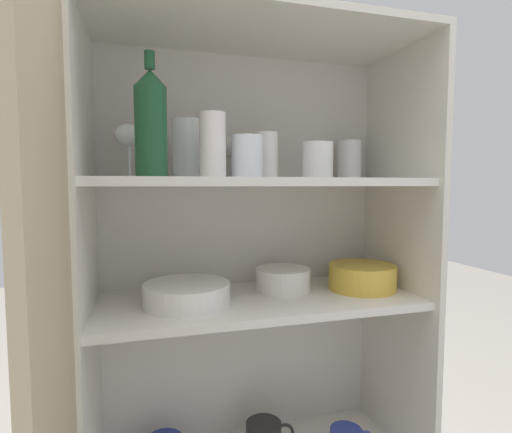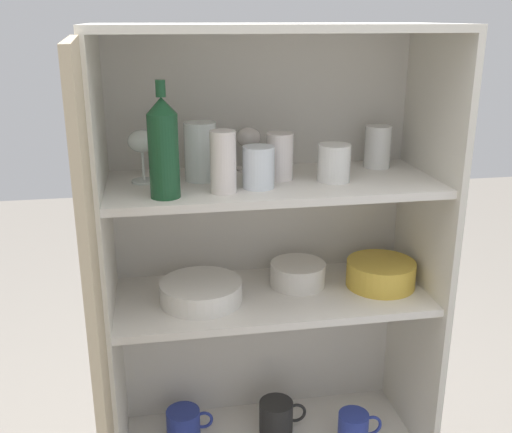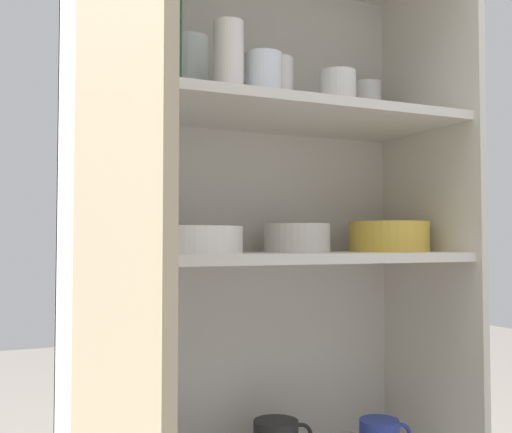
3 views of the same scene
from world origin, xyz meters
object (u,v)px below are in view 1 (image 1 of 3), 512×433
object	(u,v)px
plate_stack_white	(187,294)
mixing_bowl_large	(362,276)
wine_bottle	(151,123)
serving_bowl_small	(283,278)

from	to	relation	value
plate_stack_white	mixing_bowl_large	size ratio (longest dim) A/B	1.14
wine_bottle	plate_stack_white	world-z (taller)	wine_bottle
mixing_bowl_large	serving_bowl_small	distance (m)	0.23
wine_bottle	mixing_bowl_large	distance (m)	0.70
plate_stack_white	serving_bowl_small	size ratio (longest dim) A/B	1.41
plate_stack_white	serving_bowl_small	distance (m)	0.28
wine_bottle	mixing_bowl_large	xyz separation A→B (m)	(0.57, 0.10, -0.39)
serving_bowl_small	wine_bottle	bearing A→B (deg)	-158.08
wine_bottle	mixing_bowl_large	size ratio (longest dim) A/B	1.40
wine_bottle	plate_stack_white	xyz separation A→B (m)	(0.08, 0.09, -0.40)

